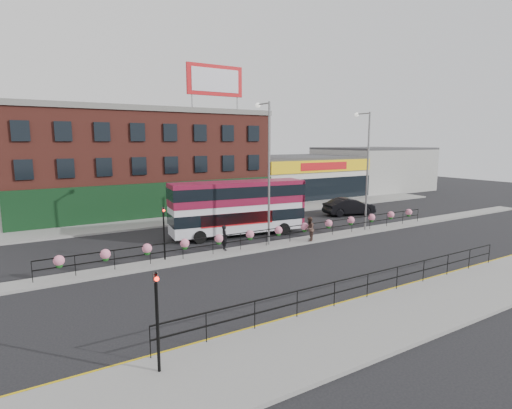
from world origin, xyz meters
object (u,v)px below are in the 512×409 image
double_decker_bus (238,203)px  pedestrian_a (225,238)px  pedestrian_b (309,229)px  car (349,207)px  lamp_column_west (267,161)px  lamp_column_east (366,161)px

double_decker_bus → pedestrian_a: bearing=-129.9°
double_decker_bus → pedestrian_b: double_decker_bus is taller
car → pedestrian_a: 17.51m
lamp_column_west → lamp_column_east: 9.19m
double_decker_bus → lamp_column_west: (0.22, -3.66, 3.30)m
double_decker_bus → lamp_column_west: 4.93m
car → pedestrian_b: bearing=134.4°
car → lamp_column_west: (-13.30, -5.65, 5.04)m
pedestrian_b → lamp_column_east: size_ratio=0.19×
pedestrian_b → lamp_column_west: 5.79m
lamp_column_west → lamp_column_east: lamp_column_west is taller
double_decker_bus → car: bearing=8.4°
double_decker_bus → pedestrian_a: double_decker_bus is taller
lamp_column_east → double_decker_bus: bearing=158.0°
lamp_column_west → lamp_column_east: (9.19, -0.14, -0.20)m
pedestrian_b → double_decker_bus: bearing=-99.7°
double_decker_bus → lamp_column_east: lamp_column_east is taller
pedestrian_a → lamp_column_west: (3.28, -0.01, 4.90)m
lamp_column_west → lamp_column_east: bearing=-0.9°
lamp_column_east → pedestrian_a: bearing=179.3°
pedestrian_b → car: bearing=167.9°
pedestrian_a → lamp_column_east: (12.46, -0.15, 4.70)m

